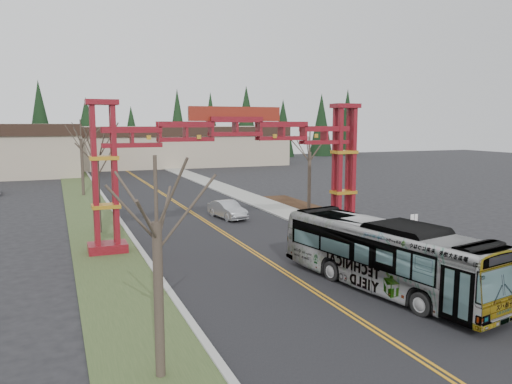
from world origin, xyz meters
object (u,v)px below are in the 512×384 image
bare_tree_median_far (81,139)px  bare_tree_right_far (310,153)px  barrel_mid (346,218)px  retail_building_east (174,145)px  bare_tree_median_mid (97,162)px  barrel_north (331,215)px  gateway_arch (235,149)px  bare_tree_median_near (157,223)px  transit_bus (385,255)px  street_sign (414,224)px  barrel_south (364,224)px  silver_sedan (227,210)px

bare_tree_median_far → bare_tree_right_far: bearing=-42.4°
bare_tree_median_far → barrel_mid: bearing=-53.0°
retail_building_east → bare_tree_median_mid: size_ratio=5.36×
barrel_north → gateway_arch: bearing=-158.5°
bare_tree_median_near → barrel_mid: (17.54, 17.58, -4.23)m
bare_tree_median_near → barrel_mid: 25.19m
bare_tree_median_near → gateway_arch: bearing=62.9°
bare_tree_median_near → bare_tree_median_far: size_ratio=0.84×
retail_building_east → barrel_north: retail_building_east is taller
bare_tree_right_far → bare_tree_median_far: bearing=137.6°
transit_bus → barrel_mid: 14.92m
barrel_mid → bare_tree_median_mid: bearing=168.0°
street_sign → gateway_arch: bearing=148.9°
gateway_arch → bare_tree_median_mid: gateway_arch is taller
barrel_north → bare_tree_median_near: bearing=-131.8°
gateway_arch → barrel_mid: 11.17m
retail_building_east → bare_tree_median_near: retail_building_east is taller
street_sign → barrel_south: 5.18m
bare_tree_median_far → silver_sedan: bearing=-60.5°
silver_sedan → bare_tree_median_mid: size_ratio=0.61×
bare_tree_median_mid → bare_tree_median_far: (0.00, 19.58, 0.95)m
silver_sedan → barrel_north: size_ratio=4.47×
bare_tree_median_far → bare_tree_median_mid: bearing=-90.0°
transit_bus → barrel_north: size_ratio=11.94×
bare_tree_median_near → silver_sedan: bearing=66.7°
bare_tree_median_near → bare_tree_median_far: (0.00, 40.89, 1.20)m
bare_tree_median_near → bare_tree_right_far: bare_tree_right_far is taller
silver_sedan → barrel_north: silver_sedan is taller
gateway_arch → transit_bus: gateway_arch is taller
street_sign → transit_bus: bearing=-137.8°
retail_building_east → bare_tree_median_far: bare_tree_median_far is taller
gateway_arch → barrel_mid: size_ratio=18.29×
barrel_south → silver_sedan: bearing=131.8°
retail_building_east → bare_tree_median_near: bearing=-103.1°
street_sign → bare_tree_median_near: bearing=-150.4°
bare_tree_right_far → barrel_north: (-0.77, -5.15, -4.56)m
street_sign → barrel_mid: bearing=89.5°
transit_bus → bare_tree_right_far: 21.69m
retail_building_east → barrel_north: (-0.77, -58.32, -3.03)m
transit_bus → retail_building_east: bearing=74.0°
bare_tree_right_far → barrel_mid: size_ratio=7.09×
bare_tree_median_far → street_sign: (17.48, -30.94, -4.43)m
silver_sedan → bare_tree_median_near: bare_tree_median_near is taller
bare_tree_right_far → street_sign: size_ratio=3.39×
silver_sedan → barrel_north: 8.24m
bare_tree_median_mid → bare_tree_median_far: bearing=90.0°
silver_sedan → retail_building_east: bearing=71.9°
retail_building_east → street_sign: retail_building_east is taller
gateway_arch → barrel_north: size_ratio=18.82×
barrel_south → barrel_mid: 2.56m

